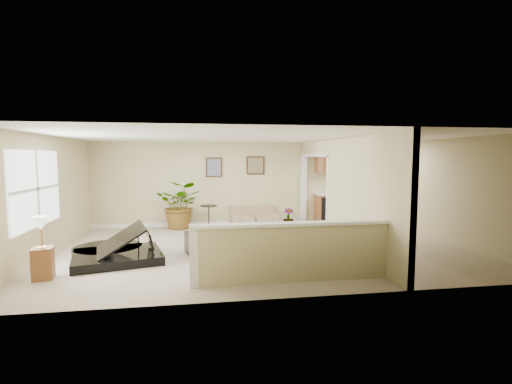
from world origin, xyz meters
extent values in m
plane|color=tan|center=(0.00, 0.00, 0.00)|extent=(9.00, 9.00, 0.00)
cube|color=tan|center=(0.00, 3.00, 1.25)|extent=(9.00, 0.04, 2.50)
cube|color=tan|center=(0.00, -3.00, 1.25)|extent=(9.00, 0.04, 2.50)
cube|color=tan|center=(-4.50, 0.00, 1.25)|extent=(0.04, 6.00, 2.50)
cube|color=tan|center=(4.50, 0.00, 1.25)|extent=(0.04, 6.00, 2.50)
cube|color=white|center=(0.00, 0.00, 2.50)|extent=(9.00, 6.00, 0.04)
cube|color=#9D856A|center=(3.15, 0.00, 0.00)|extent=(2.70, 6.00, 0.01)
cube|color=tan|center=(1.80, -1.20, 1.25)|extent=(0.12, 3.60, 2.50)
cube|color=tan|center=(1.80, 1.77, 2.30)|extent=(0.12, 2.35, 0.40)
cube|color=tan|center=(0.15, -2.30, 0.47)|extent=(3.30, 0.12, 0.95)
cube|color=silver|center=(0.15, -2.30, 0.96)|extent=(3.40, 0.22, 0.05)
cube|color=silver|center=(-1.50, -2.30, 0.50)|extent=(0.14, 0.14, 1.00)
cube|color=white|center=(-4.49, -0.50, 1.45)|extent=(0.05, 2.15, 1.45)
cube|color=#3C2416|center=(-0.95, 2.98, 1.75)|extent=(0.48, 0.03, 0.58)
cube|color=#7E5063|center=(-0.95, 2.96, 1.75)|extent=(0.40, 0.01, 0.50)
cube|color=#3C2416|center=(0.30, 2.98, 1.80)|extent=(0.55, 0.03, 0.55)
cube|color=silver|center=(0.30, 2.96, 1.80)|extent=(0.46, 0.01, 0.46)
cube|color=brown|center=(3.30, 2.70, 0.45)|extent=(2.30, 0.60, 0.90)
cube|color=beige|center=(3.30, 2.70, 0.92)|extent=(2.36, 0.65, 0.04)
cube|color=black|center=(2.50, 2.69, 0.43)|extent=(0.60, 0.60, 0.84)
cube|color=brown|center=(3.30, 2.82, 1.95)|extent=(2.30, 0.35, 0.75)
cube|color=black|center=(-3.02, -0.58, 0.87)|extent=(1.93, 1.76, 0.34)
cylinder|color=black|center=(-3.19, 0.04, 0.87)|extent=(1.40, 1.40, 0.34)
cube|color=silver|center=(-2.05, -0.58, 0.82)|extent=(0.52, 1.15, 0.02)
cube|color=black|center=(-3.13, -0.47, 1.17)|extent=(1.56, 1.57, 0.76)
cube|color=black|center=(-1.49, -0.36, 0.23)|extent=(0.50, 0.75, 0.46)
cube|color=#96775F|center=(0.20, 2.65, 0.19)|extent=(1.40, 0.82, 0.38)
cube|color=#96775F|center=(0.20, 2.95, 0.59)|extent=(1.38, 0.23, 0.40)
cube|color=#96775F|center=(-0.40, 2.65, 0.46)|extent=(0.19, 0.78, 0.15)
cube|color=#96775F|center=(0.81, 2.65, 0.46)|extent=(0.19, 0.78, 0.15)
cylinder|color=black|center=(-1.13, 2.45, 0.01)|extent=(0.34, 0.34, 0.03)
cylinder|color=black|center=(-1.13, 2.45, 0.34)|extent=(0.03, 0.03, 0.66)
cylinder|color=black|center=(-1.13, 2.45, 0.67)|extent=(0.47, 0.47, 0.03)
cylinder|color=black|center=(-1.93, 2.64, 0.14)|extent=(0.39, 0.39, 0.27)
imported|color=#1E5319|center=(-1.93, 2.64, 0.69)|extent=(1.46, 1.34, 1.37)
cylinder|color=black|center=(1.20, 2.42, 0.10)|extent=(0.29, 0.29, 0.20)
imported|color=#1E5319|center=(1.20, 2.42, 0.28)|extent=(0.35, 0.35, 0.55)
cube|color=brown|center=(-4.02, -1.53, 0.27)|extent=(0.37, 0.37, 0.54)
cylinder|color=#C98B43|center=(-4.02, -1.53, 0.55)|extent=(0.14, 0.14, 0.02)
cylinder|color=#C98B43|center=(-4.02, -1.53, 0.73)|extent=(0.03, 0.03, 0.36)
cone|color=beige|center=(-4.02, -1.53, 0.95)|extent=(0.29, 0.29, 0.23)
camera|label=1|loc=(-1.41, -8.10, 2.05)|focal=26.00mm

